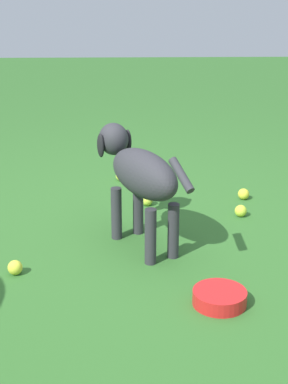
{
  "coord_description": "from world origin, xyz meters",
  "views": [
    {
      "loc": [
        -2.64,
        -0.06,
        1.26
      ],
      "look_at": [
        -0.02,
        -0.13,
        0.29
      ],
      "focal_mm": 55.27,
      "sensor_mm": 36.0,
      "label": 1
    }
  ],
  "objects": [
    {
      "name": "ground",
      "position": [
        0.0,
        0.0,
        0.0
      ],
      "size": [
        14.0,
        14.0,
        0.0
      ],
      "primitive_type": "plane",
      "color": "#2D6026"
    },
    {
      "name": "dog",
      "position": [
        0.02,
        -0.11,
        0.37
      ],
      "size": [
        0.74,
        0.46,
        0.56
      ],
      "rotation": [
        0.0,
        0.0,
        0.51
      ],
      "color": "#2D2D33",
      "rests_on": "ground"
    },
    {
      "name": "tennis_ball_0",
      "position": [
        -0.29,
        0.45,
        0.03
      ],
      "size": [
        0.07,
        0.07,
        0.07
      ],
      "primitive_type": "sphere",
      "color": "#D0D539",
      "rests_on": "ground"
    },
    {
      "name": "tennis_ball_1",
      "position": [
        0.61,
        -0.74,
        0.03
      ],
      "size": [
        0.07,
        0.07,
        0.07
      ],
      "primitive_type": "sphere",
      "color": "yellow",
      "rests_on": "ground"
    },
    {
      "name": "tennis_ball_2",
      "position": [
        0.35,
        -0.68,
        0.03
      ],
      "size": [
        0.07,
        0.07,
        0.07
      ],
      "primitive_type": "sphere",
      "color": "#C3D838",
      "rests_on": "ground"
    },
    {
      "name": "tennis_ball_3",
      "position": [
        0.97,
        -0.01,
        0.03
      ],
      "size": [
        0.07,
        0.07,
        0.07
      ],
      "primitive_type": "sphere",
      "color": "yellow",
      "rests_on": "ground"
    },
    {
      "name": "tennis_ball_4",
      "position": [
        0.53,
        -0.17,
        0.03
      ],
      "size": [
        0.07,
        0.07,
        0.07
      ],
      "primitive_type": "sphere",
      "color": "#C1DA3D",
      "rests_on": "ground"
    },
    {
      "name": "water_bowl",
      "position": [
        -0.57,
        -0.42,
        0.03
      ],
      "size": [
        0.22,
        0.22,
        0.06
      ],
      "primitive_type": "cylinder",
      "color": "red",
      "rests_on": "ground"
    }
  ]
}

